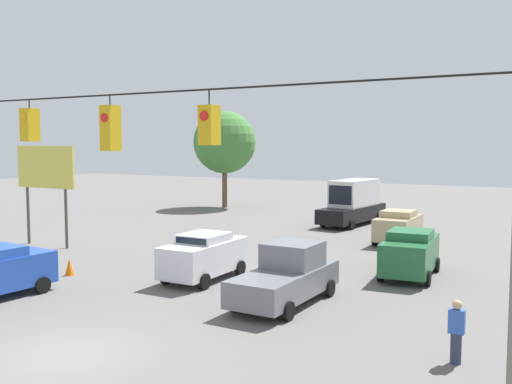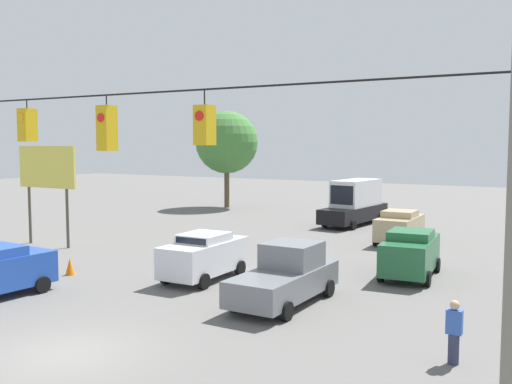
% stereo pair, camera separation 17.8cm
% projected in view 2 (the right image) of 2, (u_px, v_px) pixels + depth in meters
% --- Properties ---
extents(ground_plane, '(140.00, 140.00, 0.00)m').
position_uv_depth(ground_plane, '(66.00, 354.00, 15.45)').
color(ground_plane, '#605E5B').
extents(overhead_signal_span, '(22.33, 0.38, 7.54)m').
position_uv_depth(overhead_signal_span, '(29.00, 176.00, 14.20)').
color(overhead_signal_span, slate).
rests_on(overhead_signal_span, ground_plane).
extents(pickup_truck_grey_crossing_near, '(2.28, 5.25, 2.12)m').
position_uv_depth(pickup_truck_grey_crossing_near, '(286.00, 276.00, 20.37)').
color(pickup_truck_grey_crossing_near, slate).
rests_on(pickup_truck_grey_crossing_near, ground_plane).
extents(sedan_white_withflow_mid, '(2.12, 4.34, 1.96)m').
position_uv_depth(sedan_white_withflow_mid, '(204.00, 255.00, 23.89)').
color(sedan_white_withflow_mid, silver).
rests_on(sedan_white_withflow_mid, ground_plane).
extents(sedan_tan_oncoming_deep, '(2.12, 4.09, 1.92)m').
position_uv_depth(sedan_tan_oncoming_deep, '(400.00, 226.00, 32.39)').
color(sedan_tan_oncoming_deep, tan).
rests_on(sedan_tan_oncoming_deep, ground_plane).
extents(box_truck_black_withflow_deep, '(2.87, 7.11, 3.16)m').
position_uv_depth(box_truck_black_withflow_deep, '(355.00, 203.00, 40.17)').
color(box_truck_black_withflow_deep, black).
rests_on(box_truck_black_withflow_deep, ground_plane).
extents(sedan_green_oncoming_far, '(2.39, 4.55, 2.01)m').
position_uv_depth(sedan_green_oncoming_far, '(410.00, 253.00, 24.36)').
color(sedan_green_oncoming_far, '#236038').
rests_on(sedan_green_oncoming_far, ground_plane).
extents(traffic_cone_second, '(0.41, 0.41, 0.73)m').
position_uv_depth(traffic_cone_second, '(13.00, 280.00, 22.28)').
color(traffic_cone_second, orange).
rests_on(traffic_cone_second, ground_plane).
extents(traffic_cone_third, '(0.41, 0.41, 0.73)m').
position_uv_depth(traffic_cone_third, '(70.00, 267.00, 24.77)').
color(traffic_cone_third, orange).
rests_on(traffic_cone_third, ground_plane).
extents(roadside_billboard, '(4.37, 0.16, 5.57)m').
position_uv_depth(roadside_billboard, '(47.00, 173.00, 31.62)').
color(roadside_billboard, '#4C473D').
rests_on(roadside_billboard, ground_plane).
extents(pedestrian, '(0.40, 0.28, 1.68)m').
position_uv_depth(pedestrian, '(454.00, 332.00, 14.70)').
color(pedestrian, '#2D334C').
rests_on(pedestrian, ground_plane).
extents(tree_horizon_left, '(5.56, 5.56, 8.61)m').
position_uv_depth(tree_horizon_left, '(227.00, 142.00, 50.68)').
color(tree_horizon_left, brown).
rests_on(tree_horizon_left, ground_plane).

